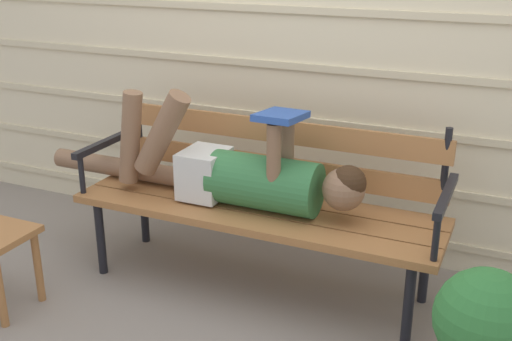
# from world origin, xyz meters

# --- Properties ---
(ground_plane) EXTENTS (12.00, 12.00, 0.00)m
(ground_plane) POSITION_xyz_m (0.00, 0.00, 0.00)
(ground_plane) COLOR gray
(house_siding) EXTENTS (5.46, 0.08, 2.54)m
(house_siding) POSITION_xyz_m (0.00, 0.75, 1.27)
(house_siding) COLOR beige
(house_siding) RESTS_ON ground
(park_bench) EXTENTS (1.75, 0.52, 0.84)m
(park_bench) POSITION_xyz_m (0.00, 0.24, 0.47)
(park_bench) COLOR #9E6638
(park_bench) RESTS_ON ground
(reclining_person) EXTENTS (1.72, 0.26, 0.54)m
(reclining_person) POSITION_xyz_m (-0.11, 0.17, 0.58)
(reclining_person) COLOR #33703D
(potted_plant) EXTENTS (0.36, 0.36, 0.57)m
(potted_plant) POSITION_xyz_m (1.07, -0.32, 0.31)
(potted_plant) COLOR slate
(potted_plant) RESTS_ON ground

